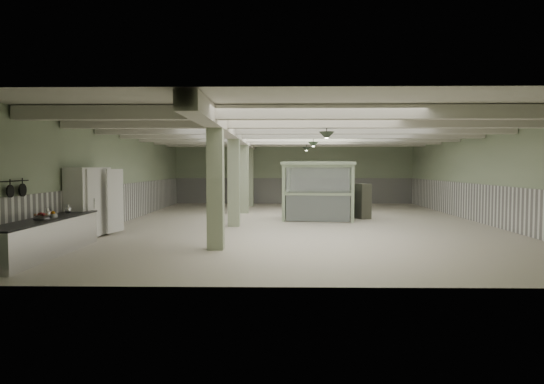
{
  "coord_description": "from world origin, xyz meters",
  "views": [
    {
      "loc": [
        -0.8,
        -18.66,
        2.18
      ],
      "look_at": [
        -1.09,
        -1.84,
        1.3
      ],
      "focal_mm": 32.0,
      "sensor_mm": 36.0,
      "label": 1
    }
  ],
  "objects_px": {
    "prep_counter": "(46,237)",
    "guard_booth": "(319,180)",
    "filing_cabinet": "(362,201)",
    "walkin_cooler": "(90,203)"
  },
  "relations": [
    {
      "from": "prep_counter",
      "to": "filing_cabinet",
      "type": "height_order",
      "value": "filing_cabinet"
    },
    {
      "from": "filing_cabinet",
      "to": "prep_counter",
      "type": "bearing_deg",
      "value": -159.2
    },
    {
      "from": "guard_booth",
      "to": "filing_cabinet",
      "type": "bearing_deg",
      "value": 13.22
    },
    {
      "from": "prep_counter",
      "to": "guard_booth",
      "type": "distance_m",
      "value": 11.25
    },
    {
      "from": "walkin_cooler",
      "to": "guard_booth",
      "type": "distance_m",
      "value": 9.22
    },
    {
      "from": "walkin_cooler",
      "to": "guard_booth",
      "type": "relative_size",
      "value": 0.72
    },
    {
      "from": "guard_booth",
      "to": "walkin_cooler",
      "type": "bearing_deg",
      "value": -137.57
    },
    {
      "from": "walkin_cooler",
      "to": "filing_cabinet",
      "type": "height_order",
      "value": "walkin_cooler"
    },
    {
      "from": "prep_counter",
      "to": "walkin_cooler",
      "type": "bearing_deg",
      "value": 91.6
    },
    {
      "from": "prep_counter",
      "to": "guard_booth",
      "type": "xyz_separation_m",
      "value": [
        7.34,
        8.45,
        1.18
      ]
    }
  ]
}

